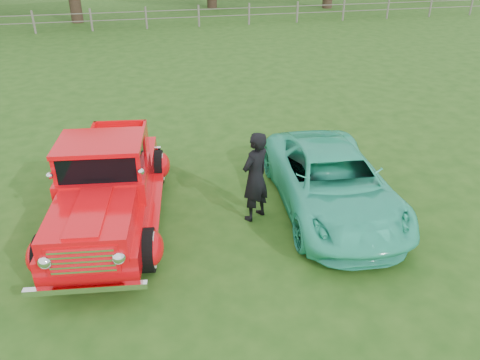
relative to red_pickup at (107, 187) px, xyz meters
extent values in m
plane|color=#204913|center=(1.74, -2.03, -0.80)|extent=(140.00, 140.00, 0.00)
cube|color=#6C665B|center=(1.74, 19.97, -0.25)|extent=(48.00, 0.04, 0.04)
cube|color=#6C665B|center=(1.74, 19.97, 0.15)|extent=(48.00, 0.04, 0.04)
cylinder|color=black|center=(-1.02, -1.39, -0.42)|extent=(0.34, 0.78, 0.76)
cylinder|color=black|center=(0.63, -1.61, -0.42)|extent=(0.34, 0.78, 0.76)
cylinder|color=black|center=(-0.62, 1.68, -0.42)|extent=(0.34, 0.78, 0.76)
cylinder|color=black|center=(1.03, 1.47, -0.42)|extent=(0.34, 0.78, 0.76)
cube|color=red|center=(0.00, 0.04, -0.22)|extent=(2.13, 4.77, 0.44)
ellipsoid|color=red|center=(-1.09, -1.39, -0.38)|extent=(0.51, 0.79, 0.54)
ellipsoid|color=red|center=(0.70, -1.62, -0.38)|extent=(0.51, 0.79, 0.54)
ellipsoid|color=red|center=(-0.69, 1.69, -0.38)|extent=(0.51, 0.79, 0.54)
ellipsoid|color=red|center=(1.10, 1.46, -0.38)|extent=(0.51, 0.79, 0.54)
cube|color=red|center=(-0.19, -1.50, 0.17)|extent=(1.52, 1.76, 0.42)
cube|color=red|center=(-0.01, -0.06, 0.19)|extent=(1.76, 1.54, 0.44)
cube|color=black|center=(-0.01, -0.06, 0.66)|extent=(1.58, 1.30, 0.50)
cube|color=red|center=(-0.01, -0.06, 0.94)|extent=(1.66, 1.40, 0.08)
cube|color=red|center=(0.18, 1.38, 0.15)|extent=(1.42, 2.08, 0.45)
cube|color=white|center=(-0.30, -2.30, 0.05)|extent=(1.07, 0.23, 0.50)
cube|color=white|center=(-0.31, -2.40, -0.38)|extent=(1.80, 0.33, 0.10)
cube|color=white|center=(0.31, 2.44, -0.38)|extent=(1.71, 0.32, 0.10)
imported|color=#32C8A0|center=(4.37, -0.52, -0.17)|extent=(2.47, 4.67, 1.25)
imported|color=black|center=(2.78, -0.46, 0.12)|extent=(0.80, 0.74, 1.83)
camera|label=1|loc=(0.72, -8.10, 4.35)|focal=35.00mm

